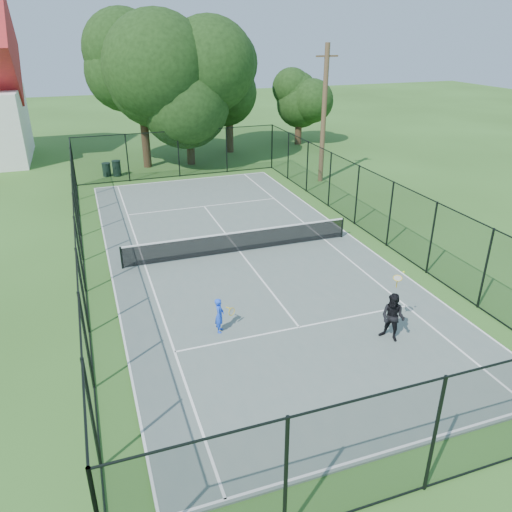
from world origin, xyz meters
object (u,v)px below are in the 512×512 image
object	(u,v)px
tennis_net	(240,241)
player_blue	(220,315)
utility_pole	(324,114)
trash_bin_left	(107,169)
trash_bin_right	(117,168)
player_black	(393,317)

from	to	relation	value
tennis_net	player_blue	bearing A→B (deg)	-113.50
tennis_net	utility_pole	xyz separation A→B (m)	(8.30, 9.00, 3.58)
tennis_net	utility_pole	world-z (taller)	utility_pole
tennis_net	trash_bin_left	distance (m)	15.37
tennis_net	trash_bin_left	bearing A→B (deg)	107.13
tennis_net	trash_bin_right	size ratio (longest dim) A/B	9.77
player_blue	tennis_net	bearing A→B (deg)	66.50
utility_pole	player_blue	bearing A→B (deg)	-126.22
trash_bin_left	player_blue	size ratio (longest dim) A/B	0.74
tennis_net	player_black	world-z (taller)	player_black
utility_pole	player_blue	world-z (taller)	utility_pole
tennis_net	player_blue	world-z (taller)	player_blue
trash_bin_right	utility_pole	bearing A→B (deg)	-24.29
player_blue	player_black	bearing A→B (deg)	-24.38
utility_pole	player_blue	size ratio (longest dim) A/B	6.91
tennis_net	trash_bin_left	xyz separation A→B (m)	(-4.53, 14.69, -0.13)
tennis_net	trash_bin_right	xyz separation A→B (m)	(-3.89, 14.50, -0.06)
trash_bin_right	player_black	xyz separation A→B (m)	(6.31, -22.48, 0.34)
tennis_net	player_black	bearing A→B (deg)	-73.10
trash_bin_left	player_black	world-z (taller)	player_black
player_black	trash_bin_right	bearing A→B (deg)	105.68
tennis_net	player_blue	size ratio (longest dim) A/B	8.50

